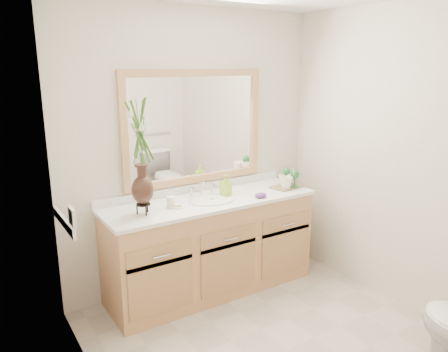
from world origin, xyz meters
TOP-DOWN VIEW (x-y plane):
  - floor at (0.00, 0.00)m, footprint 2.60×2.60m
  - wall_back at (0.00, 1.30)m, footprint 2.40×0.02m
  - wall_left at (-1.20, 0.00)m, footprint 0.02×2.60m
  - wall_right at (1.20, 0.00)m, footprint 0.02×2.60m
  - vanity at (0.00, 1.01)m, footprint 1.80×0.55m
  - counter at (0.00, 1.01)m, footprint 1.84×0.57m
  - sink at (0.00, 1.00)m, footprint 0.38×0.34m
  - mirror at (0.00, 1.28)m, footprint 1.32×0.04m
  - switch_plate at (-1.19, 0.76)m, footprint 0.02×0.12m
  - flower_vase at (-0.62, 0.97)m, footprint 0.19×0.19m
  - tumbler at (-0.38, 1.00)m, footprint 0.07×0.07m
  - soap_dish at (-0.34, 0.96)m, footprint 0.09×0.09m
  - soap_bottle at (0.17, 1.05)m, footprint 0.09×0.10m
  - purple_dish at (0.38, 0.83)m, footprint 0.11×0.09m
  - tray at (0.77, 0.95)m, footprint 0.30×0.23m
  - mug_left at (0.72, 0.89)m, footprint 0.15×0.14m
  - mug_right at (0.77, 0.98)m, footprint 0.13×0.13m
  - goblet_front at (0.82, 0.89)m, footprint 0.07×0.07m
  - goblet_back at (0.82, 1.02)m, footprint 0.07×0.07m

SIDE VIEW (x-z plane):
  - floor at x=0.00m, z-range 0.00..0.00m
  - vanity at x=0.00m, z-range 0.00..0.80m
  - sink at x=0.00m, z-range 0.66..0.89m
  - counter at x=0.00m, z-range 0.80..0.83m
  - tray at x=0.77m, z-range 0.83..0.84m
  - soap_dish at x=-0.34m, z-range 0.82..0.85m
  - purple_dish at x=0.38m, z-range 0.83..0.87m
  - tumbler at x=-0.38m, z-range 0.83..0.92m
  - mug_right at x=0.77m, z-range 0.84..0.95m
  - mug_left at x=0.72m, z-range 0.84..0.96m
  - soap_bottle at x=0.17m, z-range 0.83..0.99m
  - goblet_back at x=0.82m, z-range 0.87..1.03m
  - goblet_front at x=0.82m, z-range 0.87..1.03m
  - switch_plate at x=-1.19m, z-range 0.92..1.04m
  - wall_back at x=0.00m, z-range 0.00..2.40m
  - wall_left at x=-1.20m, z-range 0.00..2.40m
  - wall_right at x=1.20m, z-range 0.00..2.40m
  - flower_vase at x=-0.62m, z-range 0.97..1.77m
  - mirror at x=0.00m, z-range 0.92..1.89m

